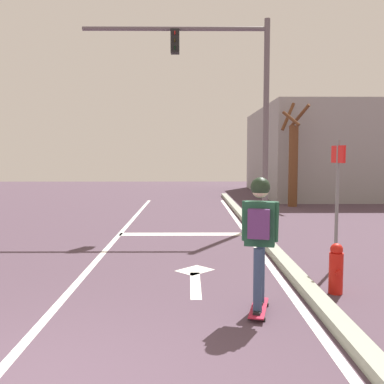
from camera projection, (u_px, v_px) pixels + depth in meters
lane_line_center at (107, 249)px, 9.26m from camera, size 0.12×20.00×0.01m
lane_line_curbside at (257, 249)px, 9.28m from camera, size 0.12×20.00×0.01m
stop_bar at (186, 234)px, 10.99m from camera, size 3.36×0.40×0.01m
lane_arrow_stem at (195, 285)px, 6.69m from camera, size 0.16×1.40×0.01m
lane_arrow_head at (195, 270)px, 7.53m from camera, size 0.71×0.71×0.01m
curb_strip at (269, 245)px, 9.28m from camera, size 0.24×24.00×0.14m
skateboard at (259, 308)px, 5.49m from camera, size 0.38×0.81×0.08m
skater at (260, 226)px, 5.39m from camera, size 0.45×0.61×1.64m
traffic_signal_mast at (226, 84)px, 12.16m from camera, size 5.19×0.34×5.76m
street_sign_post at (337, 185)px, 7.60m from camera, size 0.11×0.44×2.25m
fire_hydrant at (336, 269)px, 6.24m from camera, size 0.20×0.30×0.73m
roadside_tree at (293, 161)px, 16.84m from camera, size 1.09×1.13×4.05m
building_block at (366, 152)px, 22.35m from camera, size 11.00×9.45×4.33m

